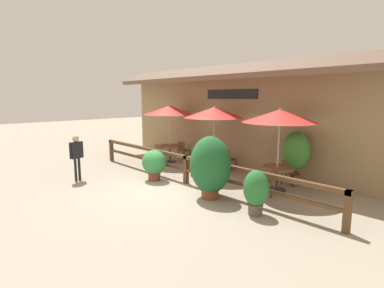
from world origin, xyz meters
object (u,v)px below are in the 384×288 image
object	(u,v)px
patio_umbrella_near	(169,110)
patio_umbrella_far	(280,116)
dining_table_near	(170,149)
potted_plant_broad_leaf	(210,166)
chair_middle_wallside	(228,158)
dining_table_far	(277,172)
potted_plant_entrance_palm	(296,152)
chair_near_wallside	(183,149)
patio_umbrella_middle	(214,113)
potted_plant_small_flowering	(256,191)
chair_far_wallside	(289,171)
potted_plant_tall_tropical	(154,163)
pedestrian	(76,152)
chair_far_streetside	(264,181)
chair_middle_streetside	(200,164)
chair_near_streetside	(156,153)
dining_table_middle	(214,158)

from	to	relation	value
patio_umbrella_near	patio_umbrella_far	distance (m)	5.54
dining_table_near	patio_umbrella_far	world-z (taller)	patio_umbrella_far
patio_umbrella_far	potted_plant_broad_leaf	distance (m)	2.63
chair_middle_wallside	potted_plant_broad_leaf	world-z (taller)	potted_plant_broad_leaf
dining_table_far	potted_plant_entrance_palm	bearing A→B (deg)	83.63
chair_near_wallside	patio_umbrella_middle	size ratio (longest dim) A/B	0.34
chair_middle_wallside	potted_plant_small_flowering	distance (m)	4.56
chair_far_wallside	potted_plant_tall_tropical	world-z (taller)	potted_plant_tall_tropical
pedestrian	dining_table_far	bearing A→B (deg)	-70.57
potted_plant_broad_leaf	chair_middle_wallside	bearing A→B (deg)	121.44
chair_far_streetside	potted_plant_broad_leaf	world-z (taller)	potted_plant_broad_leaf
potted_plant_small_flowering	pedestrian	size ratio (longest dim) A/B	0.71
patio_umbrella_near	dining_table_near	world-z (taller)	patio_umbrella_near
chair_far_wallside	patio_umbrella_far	bearing A→B (deg)	86.48
chair_near_wallside	chair_far_streetside	world-z (taller)	same
patio_umbrella_far	potted_plant_tall_tropical	distance (m)	4.48
chair_middle_streetside	potted_plant_small_flowering	world-z (taller)	potted_plant_small_flowering
chair_middle_wallside	pedestrian	xyz separation A→B (m)	(-2.63, -4.97, 0.54)
potted_plant_tall_tropical	potted_plant_entrance_palm	world-z (taller)	potted_plant_entrance_palm
patio_umbrella_middle	patio_umbrella_near	bearing A→B (deg)	178.34
dining_table_near	chair_near_streetside	world-z (taller)	chair_near_streetside
dining_table_middle	potted_plant_entrance_palm	xyz separation A→B (m)	(2.90, 0.82, 0.52)
patio_umbrella_near	patio_umbrella_far	bearing A→B (deg)	-2.02
potted_plant_broad_leaf	dining_table_middle	bearing A→B (deg)	130.79
patio_umbrella_far	dining_table_far	bearing A→B (deg)	0.00
patio_umbrella_middle	dining_table_far	size ratio (longest dim) A/B	2.42
chair_near_streetside	patio_umbrella_far	bearing A→B (deg)	-3.65
chair_near_streetside	chair_middle_streetside	bearing A→B (deg)	-11.64
chair_near_streetside	patio_umbrella_middle	distance (m)	3.38
patio_umbrella_middle	patio_umbrella_far	size ratio (longest dim) A/B	1.00
patio_umbrella_near	patio_umbrella_far	xyz separation A→B (m)	(5.53, -0.19, 0.00)
potted_plant_entrance_palm	potted_plant_tall_tropical	bearing A→B (deg)	-140.35
chair_middle_streetside	patio_umbrella_far	distance (m)	3.37
chair_middle_streetside	potted_plant_entrance_palm	size ratio (longest dim) A/B	0.48
chair_near_wallside	chair_middle_streetside	size ratio (longest dim) A/B	1.00
chair_near_streetside	patio_umbrella_middle	xyz separation A→B (m)	(2.77, 0.65, 1.84)
patio_umbrella_far	potted_plant_entrance_palm	xyz separation A→B (m)	(0.11, 0.94, -1.20)
chair_middle_streetside	potted_plant_entrance_palm	world-z (taller)	potted_plant_entrance_palm
chair_middle_streetside	pedestrian	bearing A→B (deg)	-112.50
dining_table_middle	potted_plant_tall_tropical	bearing A→B (deg)	-109.28
potted_plant_tall_tropical	potted_plant_entrance_palm	bearing A→B (deg)	39.65
patio_umbrella_near	patio_umbrella_middle	world-z (taller)	same
dining_table_far	potted_plant_small_flowering	bearing A→B (deg)	-71.84
chair_far_wallside	potted_plant_tall_tropical	distance (m)	4.58
patio_umbrella_middle	potted_plant_tall_tropical	bearing A→B (deg)	-109.28
chair_middle_streetside	potted_plant_entrance_palm	bearing A→B (deg)	43.85
potted_plant_entrance_palm	potted_plant_small_flowering	bearing A→B (deg)	-79.04
dining_table_near	chair_far_wallside	distance (m)	5.53
chair_far_wallside	potted_plant_entrance_palm	distance (m)	0.66
dining_table_middle	potted_plant_broad_leaf	bearing A→B (deg)	-49.21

